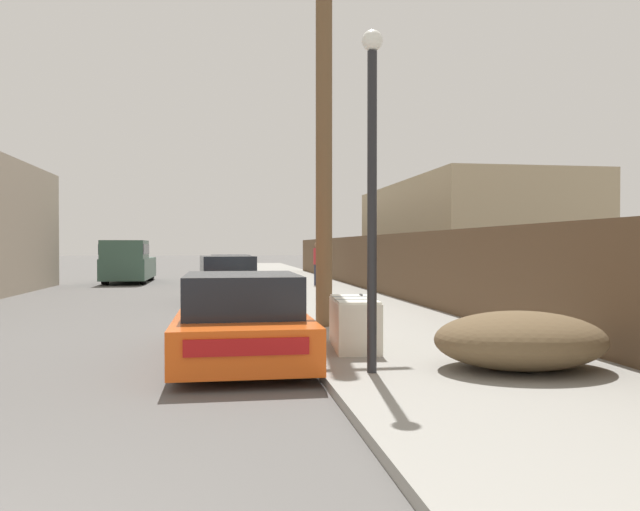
{
  "coord_description": "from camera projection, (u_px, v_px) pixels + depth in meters",
  "views": [
    {
      "loc": [
        1.97,
        -2.88,
        1.7
      ],
      "look_at": [
        3.88,
        9.15,
        1.51
      ],
      "focal_mm": 35.0,
      "sensor_mm": 36.0,
      "label": 1
    }
  ],
  "objects": [
    {
      "name": "building_right_house",
      "position": [
        463.0,
        235.0,
        27.09
      ],
      "size": [
        6.0,
        13.02,
        4.39
      ],
      "primitive_type": "cube",
      "color": "tan",
      "rests_on": "ground"
    },
    {
      "name": "parked_sports_car_red",
      "position": [
        241.0,
        320.0,
        9.34
      ],
      "size": [
        1.87,
        4.6,
        1.29
      ],
      "rotation": [
        0.0,
        0.0,
        -0.0
      ],
      "color": "#E05114",
      "rests_on": "ground"
    },
    {
      "name": "wooden_fence",
      "position": [
        372.0,
        263.0,
        22.14
      ],
      "size": [
        0.08,
        37.3,
        1.96
      ],
      "primitive_type": "cube",
      "color": "brown",
      "rests_on": "sidewalk_curb"
    },
    {
      "name": "pedestrian",
      "position": [
        318.0,
        263.0,
        25.02
      ],
      "size": [
        0.34,
        0.34,
        1.75
      ],
      "color": "#282D42",
      "rests_on": "sidewalk_curb"
    },
    {
      "name": "utility_pole",
      "position": [
        324.0,
        99.0,
        12.24
      ],
      "size": [
        1.8,
        0.32,
        8.73
      ],
      "color": "brown",
      "rests_on": "sidewalk_curb"
    },
    {
      "name": "car_parked_far",
      "position": [
        230.0,
        271.0,
        27.04
      ],
      "size": [
        1.99,
        4.44,
        1.32
      ],
      "rotation": [
        0.0,
        0.0,
        0.05
      ],
      "color": "silver",
      "rests_on": "ground"
    },
    {
      "name": "car_parked_mid",
      "position": [
        227.0,
        281.0,
        18.85
      ],
      "size": [
        2.07,
        4.29,
        1.4
      ],
      "rotation": [
        0.0,
        0.0,
        0.08
      ],
      "color": "gray",
      "rests_on": "ground"
    },
    {
      "name": "discarded_fridge",
      "position": [
        354.0,
        323.0,
        9.63
      ],
      "size": [
        0.77,
        1.63,
        0.8
      ],
      "rotation": [
        0.0,
        0.0,
        -0.09
      ],
      "color": "silver",
      "rests_on": "sidewalk_curb"
    },
    {
      "name": "street_lamp",
      "position": [
        372.0,
        172.0,
        7.73
      ],
      "size": [
        0.26,
        0.26,
        4.25
      ],
      "color": "#232326",
      "rests_on": "sidewalk_curb"
    },
    {
      "name": "brush_pile",
      "position": [
        520.0,
        340.0,
        7.99
      ],
      "size": [
        2.23,
        1.78,
        0.74
      ],
      "color": "brown",
      "rests_on": "sidewalk_curb"
    },
    {
      "name": "pickup_truck",
      "position": [
        128.0,
        262.0,
        28.52
      ],
      "size": [
        1.98,
        5.26,
        1.95
      ],
      "rotation": [
        0.0,
        0.0,
        3.15
      ],
      "color": "#385647",
      "rests_on": "ground"
    },
    {
      "name": "sidewalk_curb",
      "position": [
        300.0,
        284.0,
        26.6
      ],
      "size": [
        4.2,
        63.0,
        0.12
      ],
      "primitive_type": "cube",
      "color": "gray",
      "rests_on": "ground"
    }
  ]
}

